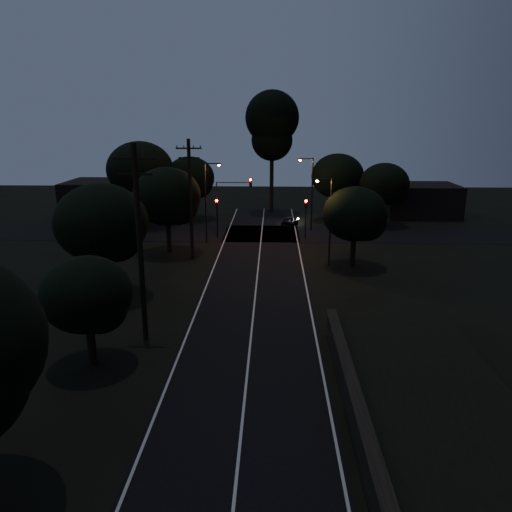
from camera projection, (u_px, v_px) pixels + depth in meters
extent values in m
cube|color=black|center=(255.00, 298.00, 35.08)|extent=(8.00, 70.00, 0.02)
cube|color=black|center=(262.00, 233.00, 54.32)|extent=(60.00, 8.00, 0.02)
cube|color=beige|center=(255.00, 297.00, 35.07)|extent=(0.12, 70.00, 0.01)
cube|color=beige|center=(202.00, 297.00, 35.19)|extent=(0.12, 70.00, 0.01)
cube|color=beige|center=(308.00, 298.00, 34.95)|extent=(0.12, 70.00, 0.01)
cube|color=black|center=(373.00, 480.00, 16.44)|extent=(0.40, 26.00, 1.50)
cube|color=black|center=(375.00, 459.00, 16.22)|extent=(0.55, 26.00, 0.10)
cube|color=black|center=(477.00, 486.00, 16.37)|extent=(6.50, 26.00, 1.20)
cylinder|color=black|center=(140.00, 246.00, 27.05)|extent=(0.30, 0.30, 11.00)
cube|color=black|center=(134.00, 159.00, 25.79)|extent=(2.20, 0.12, 0.12)
cube|color=black|center=(135.00, 174.00, 26.00)|extent=(1.80, 0.12, 0.12)
cylinder|color=black|center=(190.00, 200.00, 43.48)|extent=(0.30, 0.30, 10.50)
cube|color=black|center=(189.00, 148.00, 42.28)|extent=(2.20, 0.12, 0.12)
cube|color=black|center=(189.00, 158.00, 42.50)|extent=(1.80, 0.12, 0.12)
cylinder|color=black|center=(91.00, 345.00, 25.43)|extent=(0.44, 0.44, 2.13)
ellipsoid|color=black|center=(87.00, 294.00, 24.69)|extent=(4.51, 4.51, 3.84)
sphere|color=black|center=(100.00, 306.00, 24.35)|extent=(2.71, 2.71, 2.71)
cylinder|color=black|center=(106.00, 276.00, 35.03)|extent=(0.44, 0.44, 2.94)
ellipsoid|color=black|center=(101.00, 223.00, 33.99)|extent=(6.34, 6.34, 5.39)
sphere|color=black|center=(115.00, 234.00, 33.51)|extent=(3.80, 3.80, 3.80)
cylinder|color=black|center=(169.00, 237.00, 46.51)|extent=(0.44, 0.44, 2.93)
ellipsoid|color=black|center=(167.00, 196.00, 45.48)|extent=(6.25, 6.25, 5.31)
sphere|color=black|center=(178.00, 204.00, 45.01)|extent=(3.75, 3.75, 3.75)
cylinder|color=black|center=(191.00, 207.00, 61.94)|extent=(0.44, 0.44, 2.82)
ellipsoid|color=black|center=(190.00, 178.00, 60.95)|extent=(6.04, 6.04, 5.14)
sphere|color=black|center=(198.00, 183.00, 60.49)|extent=(3.62, 3.62, 3.62)
cylinder|color=black|center=(143.00, 210.00, 58.15)|extent=(0.44, 0.44, 3.60)
ellipsoid|color=black|center=(140.00, 170.00, 56.90)|extent=(7.57, 7.57, 6.44)
sphere|color=black|center=(150.00, 177.00, 56.33)|extent=(4.54, 4.54, 4.54)
cylinder|color=black|center=(336.00, 208.00, 61.33)|extent=(0.44, 0.44, 2.96)
ellipsoid|color=black|center=(338.00, 176.00, 60.28)|extent=(6.37, 6.37, 5.41)
sphere|color=black|center=(347.00, 182.00, 59.80)|extent=(3.82, 3.82, 3.82)
cylinder|color=black|center=(382.00, 214.00, 58.31)|extent=(0.44, 0.44, 2.67)
ellipsoid|color=black|center=(384.00, 184.00, 57.38)|extent=(5.69, 5.69, 4.84)
sphere|color=black|center=(394.00, 190.00, 56.95)|extent=(3.42, 3.42, 3.42)
cylinder|color=black|center=(353.00, 252.00, 42.17)|extent=(0.44, 0.44, 2.52)
ellipsoid|color=black|center=(355.00, 214.00, 41.29)|extent=(5.34, 5.34, 4.54)
sphere|color=black|center=(367.00, 222.00, 40.89)|extent=(3.21, 3.21, 3.21)
cylinder|color=black|center=(272.00, 180.00, 65.64)|extent=(0.50, 0.50, 8.59)
sphere|color=black|center=(272.00, 117.00, 63.51)|extent=(6.87, 6.87, 6.87)
sphere|color=black|center=(272.00, 140.00, 64.27)|extent=(5.31, 5.31, 5.31)
cube|color=black|center=(108.00, 198.00, 64.01)|extent=(10.00, 8.00, 4.40)
cube|color=black|center=(420.00, 200.00, 63.71)|extent=(9.00, 7.00, 4.00)
cylinder|color=black|center=(217.00, 223.00, 52.12)|extent=(0.12, 0.12, 3.20)
cube|color=black|center=(217.00, 203.00, 51.57)|extent=(0.28, 0.22, 0.90)
sphere|color=#FF0705|center=(217.00, 201.00, 51.36)|extent=(0.22, 0.22, 0.22)
cylinder|color=black|center=(305.00, 223.00, 51.82)|extent=(0.12, 0.12, 3.20)
cube|color=black|center=(306.00, 204.00, 51.26)|extent=(0.28, 0.22, 0.90)
sphere|color=#FF0705|center=(306.00, 201.00, 51.06)|extent=(0.22, 0.22, 0.22)
cylinder|color=black|center=(217.00, 214.00, 51.88)|extent=(0.12, 0.12, 5.00)
cube|color=black|center=(251.00, 183.00, 50.87)|extent=(0.28, 0.22, 0.90)
sphere|color=#FF0705|center=(251.00, 180.00, 50.66)|extent=(0.22, 0.22, 0.22)
cube|color=black|center=(234.00, 183.00, 50.93)|extent=(3.50, 0.08, 0.08)
cylinder|color=black|center=(206.00, 203.00, 49.58)|extent=(0.16, 0.16, 8.00)
cube|color=black|center=(212.00, 163.00, 48.50)|extent=(1.40, 0.10, 0.10)
cube|color=black|center=(219.00, 164.00, 48.49)|extent=(0.35, 0.22, 0.12)
sphere|color=orange|center=(219.00, 165.00, 48.52)|extent=(0.26, 0.26, 0.26)
cylinder|color=black|center=(312.00, 195.00, 54.99)|extent=(0.16, 0.16, 8.00)
cube|color=black|center=(307.00, 159.00, 53.96)|extent=(1.40, 0.10, 0.10)
cube|color=black|center=(300.00, 159.00, 54.00)|extent=(0.35, 0.22, 0.12)
sphere|color=orange|center=(300.00, 160.00, 54.02)|extent=(0.26, 0.26, 0.26)
cylinder|color=black|center=(330.00, 223.00, 41.57)|extent=(0.16, 0.16, 7.50)
cube|color=black|center=(325.00, 179.00, 40.60)|extent=(1.20, 0.10, 0.10)
cube|color=black|center=(317.00, 180.00, 40.63)|extent=(0.35, 0.22, 0.12)
sphere|color=orange|center=(317.00, 181.00, 40.66)|extent=(0.26, 0.26, 0.26)
imported|color=black|center=(290.00, 221.00, 57.91)|extent=(2.30, 3.63, 1.15)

